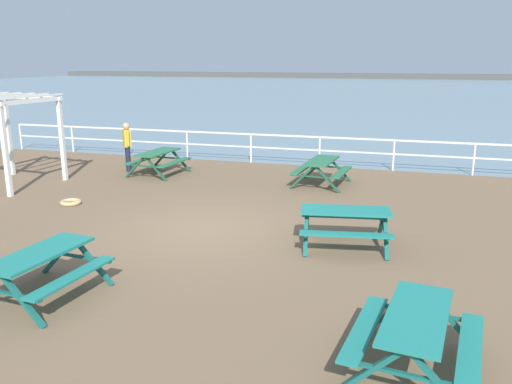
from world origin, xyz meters
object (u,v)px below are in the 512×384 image
object	(u,v)px
picnic_table_far_right	(322,166)
picnic_table_seaward	(416,328)
picnic_table_near_right	(158,157)
visitor	(127,144)
lattice_pergola	(4,119)
picnic_table_mid_centre	(41,263)
picnic_table_far_left	(345,218)

from	to	relation	value
picnic_table_far_right	picnic_table_seaward	bearing A→B (deg)	-158.88
picnic_table_near_right	picnic_table_far_right	size ratio (longest dim) A/B	1.00
visitor	picnic_table_seaward	bearing A→B (deg)	93.81
picnic_table_near_right	lattice_pergola	world-z (taller)	lattice_pergola
picnic_table_mid_centre	visitor	world-z (taller)	visitor
picnic_table_near_right	picnic_table_mid_centre	distance (m)	9.22
visitor	picnic_table_mid_centre	bearing A→B (deg)	71.11
picnic_table_far_left	visitor	xyz separation A→B (m)	(-8.01, 5.22, 0.36)
picnic_table_far_right	lattice_pergola	xyz separation A→B (m)	(-9.09, -2.66, 1.41)
picnic_table_mid_centre	visitor	size ratio (longest dim) A/B	1.17
picnic_table_near_right	picnic_table_far_left	world-z (taller)	same
picnic_table_near_right	visitor	distance (m)	1.27
picnic_table_near_right	picnic_table_far_right	xyz separation A→B (m)	(5.43, 0.06, 0.00)
picnic_table_near_right	lattice_pergola	distance (m)	4.70
picnic_table_near_right	lattice_pergola	size ratio (longest dim) A/B	0.70
picnic_table_mid_centre	visitor	xyz separation A→B (m)	(-3.67, 9.02, 0.36)
picnic_table_seaward	picnic_table_near_right	bearing A→B (deg)	48.39
picnic_table_seaward	lattice_pergola	bearing A→B (deg)	67.51
picnic_table_mid_centre	picnic_table_far_left	distance (m)	5.77
picnic_table_mid_centre	picnic_table_far_right	bearing A→B (deg)	-12.65
picnic_table_mid_centre	picnic_table_far_left	bearing A→B (deg)	-43.10
picnic_table_near_right	picnic_table_mid_centre	size ratio (longest dim) A/B	0.99
picnic_table_far_right	picnic_table_seaward	xyz separation A→B (m)	(2.77, -9.38, 0.00)
lattice_pergola	picnic_table_seaward	bearing A→B (deg)	-24.42
picnic_table_far_left	lattice_pergola	size ratio (longest dim) A/B	0.73
picnic_table_far_left	picnic_table_seaward	world-z (taller)	same
picnic_table_seaward	visitor	distance (m)	13.34
visitor	lattice_pergola	bearing A→B (deg)	7.12
picnic_table_near_right	picnic_table_mid_centre	world-z (taller)	same
picnic_table_seaward	picnic_table_mid_centre	bearing A→B (deg)	92.72
picnic_table_far_left	lattice_pergola	distance (m)	10.84
picnic_table_near_right	picnic_table_far_left	size ratio (longest dim) A/B	0.95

